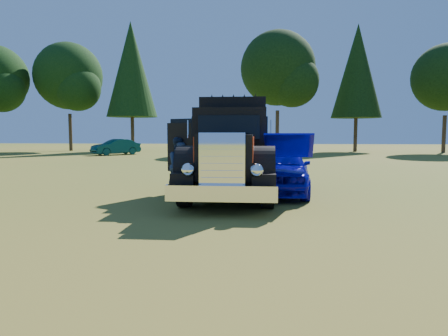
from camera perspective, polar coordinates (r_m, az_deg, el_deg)
ground at (r=10.76m, az=-6.94°, el=-5.14°), size 120.00×120.00×0.00m
treeline at (r=38.37m, az=-2.10°, el=13.84°), size 72.10×24.04×13.84m
diamond_t_truck at (r=12.12m, az=1.05°, el=2.13°), size 3.28×7.16×3.00m
hotrod_coupe at (r=12.69m, az=7.99°, el=-0.06°), size 2.23×4.69×1.89m
spectator_near at (r=12.27m, az=-5.87°, el=-0.05°), size 0.49×0.65×1.63m
spectator_far at (r=12.36m, az=-6.34°, el=0.30°), size 1.09×1.05×1.76m
distant_teal_car at (r=36.12m, az=-15.20°, el=2.92°), size 3.92×4.02×1.37m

